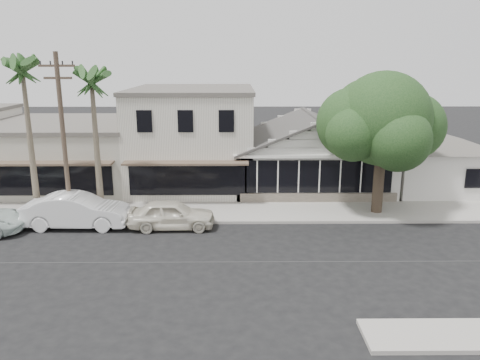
{
  "coord_description": "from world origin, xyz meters",
  "views": [
    {
      "loc": [
        -0.05,
        -18.91,
        8.6
      ],
      "look_at": [
        0.18,
        6.0,
        2.17
      ],
      "focal_mm": 35.0,
      "sensor_mm": 36.0,
      "label": 1
    }
  ],
  "objects_px": {
    "car_1": "(77,211)",
    "shade_tree": "(381,121)",
    "car_0": "(172,214)",
    "utility_pole": "(63,135)"
  },
  "relations": [
    {
      "from": "car_1",
      "to": "shade_tree",
      "type": "bearing_deg",
      "value": -81.33
    },
    {
      "from": "car_0",
      "to": "shade_tree",
      "type": "distance_m",
      "value": 12.47
    },
    {
      "from": "utility_pole",
      "to": "shade_tree",
      "type": "relative_size",
      "value": 1.12
    },
    {
      "from": "car_0",
      "to": "car_1",
      "type": "xyz_separation_m",
      "value": [
        -5.0,
        0.24,
        0.14
      ]
    },
    {
      "from": "utility_pole",
      "to": "car_0",
      "type": "height_order",
      "value": "utility_pole"
    },
    {
      "from": "car_1",
      "to": "shade_tree",
      "type": "distance_m",
      "value": 17.08
    },
    {
      "from": "utility_pole",
      "to": "car_0",
      "type": "relative_size",
      "value": 2.01
    },
    {
      "from": "car_0",
      "to": "shade_tree",
      "type": "height_order",
      "value": "shade_tree"
    },
    {
      "from": "utility_pole",
      "to": "car_1",
      "type": "relative_size",
      "value": 1.65
    },
    {
      "from": "utility_pole",
      "to": "car_1",
      "type": "bearing_deg",
      "value": -48.42
    }
  ]
}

